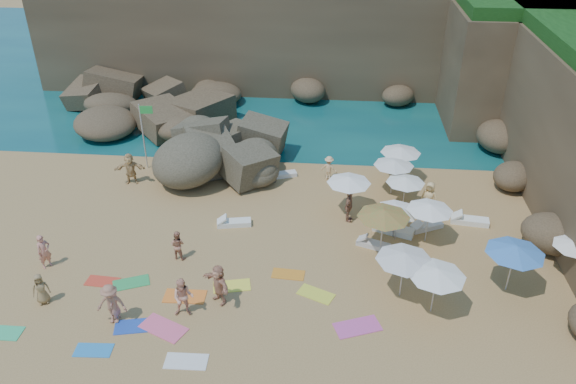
# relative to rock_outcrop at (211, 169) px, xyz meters

# --- Properties ---
(ground) EXTENTS (120.00, 120.00, 0.00)m
(ground) POSITION_rel_rock_outcrop_xyz_m (3.29, -8.73, 0.00)
(ground) COLOR tan
(ground) RESTS_ON ground
(seawater) EXTENTS (120.00, 120.00, 0.00)m
(seawater) POSITION_rel_rock_outcrop_xyz_m (3.29, 21.27, 0.00)
(seawater) COLOR #0C4751
(seawater) RESTS_ON ground
(cliff_back) EXTENTS (44.00, 8.00, 8.00)m
(cliff_back) POSITION_rel_rock_outcrop_xyz_m (5.29, 16.27, 4.00)
(cliff_back) COLOR brown
(cliff_back) RESTS_ON ground
(cliff_corner) EXTENTS (10.00, 12.00, 8.00)m
(cliff_corner) POSITION_rel_rock_outcrop_xyz_m (20.29, 11.27, 4.00)
(cliff_corner) COLOR brown
(cliff_corner) RESTS_ON ground
(rock_promontory) EXTENTS (12.00, 7.00, 2.00)m
(rock_promontory) POSITION_rel_rock_outcrop_xyz_m (-7.71, 7.27, 0.00)
(rock_promontory) COLOR brown
(rock_promontory) RESTS_ON ground
(marina_masts) EXTENTS (3.10, 0.10, 6.00)m
(marina_masts) POSITION_rel_rock_outcrop_xyz_m (-13.21, 21.27, 3.00)
(marina_masts) COLOR white
(marina_masts) RESTS_ON ground
(rock_outcrop) EXTENTS (7.22, 5.66, 2.73)m
(rock_outcrop) POSITION_rel_rock_outcrop_xyz_m (0.00, 0.00, 0.00)
(rock_outcrop) COLOR brown
(rock_outcrop) RESTS_ON ground
(flag_pole) EXTENTS (0.82, 0.11, 4.19)m
(flag_pole) POSITION_rel_rock_outcrop_xyz_m (-3.83, -0.16, 2.67)
(flag_pole) COLOR silver
(flag_pole) RESTS_ON ground
(parasol_0) EXTENTS (2.25, 2.25, 2.13)m
(parasol_0) POSITION_rel_rock_outcrop_xyz_m (10.87, -1.94, 1.96)
(parasol_0) COLOR silver
(parasol_0) RESTS_ON ground
(parasol_1) EXTENTS (2.34, 2.34, 2.21)m
(parasol_1) POSITION_rel_rock_outcrop_xyz_m (8.36, -4.26, 2.03)
(parasol_1) COLOR silver
(parasol_1) RESTS_ON ground
(parasol_2) EXTENTS (2.08, 2.08, 1.97)m
(parasol_2) POSITION_rel_rock_outcrop_xyz_m (11.38, -3.60, 1.81)
(parasol_2) COLOR silver
(parasol_2) RESTS_ON ground
(parasol_3) EXTENTS (2.34, 2.34, 2.21)m
(parasol_3) POSITION_rel_rock_outcrop_xyz_m (11.37, -0.45, 2.03)
(parasol_3) COLOR silver
(parasol_3) RESTS_ON ground
(parasol_4) EXTENTS (2.00, 2.00, 1.89)m
(parasol_4) POSITION_rel_rock_outcrop_xyz_m (10.67, -6.31, 1.74)
(parasol_4) COLOR silver
(parasol_4) RESTS_ON ground
(parasol_5) EXTENTS (1.97, 1.97, 1.86)m
(parasol_5) POSITION_rel_rock_outcrop_xyz_m (10.77, -6.52, 1.71)
(parasol_5) COLOR silver
(parasol_5) RESTS_ON ground
(parasol_6) EXTENTS (2.53, 2.53, 2.39)m
(parasol_6) POSITION_rel_rock_outcrop_xyz_m (9.97, -7.61, 2.20)
(parasol_6) COLOR silver
(parasol_6) RESTS_ON ground
(parasol_7) EXTENTS (2.26, 2.26, 2.14)m
(parasol_7) POSITION_rel_rock_outcrop_xyz_m (12.26, -6.50, 1.96)
(parasol_7) COLOR silver
(parasol_7) RESTS_ON ground
(parasol_8) EXTENTS (1.97, 1.97, 1.87)m
(parasol_8) POSITION_rel_rock_outcrop_xyz_m (18.43, -8.66, 1.71)
(parasol_8) COLOR silver
(parasol_8) RESTS_ON ground
(parasol_9) EXTENTS (2.44, 2.44, 2.31)m
(parasol_9) POSITION_rel_rock_outcrop_xyz_m (10.65, -10.78, 2.12)
(parasol_9) COLOR silver
(parasol_9) RESTS_ON ground
(parasol_10) EXTENTS (2.53, 2.53, 2.40)m
(parasol_10) POSITION_rel_rock_outcrop_xyz_m (15.38, -9.98, 2.20)
(parasol_10) COLOR silver
(parasol_10) RESTS_ON ground
(parasol_11) EXTENTS (2.39, 2.39, 2.26)m
(parasol_11) POSITION_rel_rock_outcrop_xyz_m (11.88, -11.68, 2.07)
(parasol_11) COLOR silver
(parasol_11) RESTS_ON ground
(lounger_0) EXTENTS (1.84, 0.90, 0.27)m
(lounger_0) POSITION_rel_rock_outcrop_xyz_m (2.48, -5.99, 0.14)
(lounger_0) COLOR white
(lounger_0) RESTS_ON ground
(lounger_1) EXTENTS (1.72, 1.06, 0.25)m
(lounger_1) POSITION_rel_rock_outcrop_xyz_m (4.52, -0.56, 0.13)
(lounger_1) COLOR white
(lounger_1) RESTS_ON ground
(lounger_2) EXTENTS (2.00, 0.88, 0.30)m
(lounger_2) POSITION_rel_rock_outcrop_xyz_m (14.77, -4.72, 0.15)
(lounger_2) COLOR white
(lounger_2) RESTS_ON ground
(lounger_3) EXTENTS (2.17, 1.34, 0.32)m
(lounger_3) POSITION_rel_rock_outcrop_xyz_m (10.73, -5.94, 0.16)
(lounger_3) COLOR silver
(lounger_3) RESTS_ON ground
(lounger_4) EXTENTS (1.73, 1.08, 0.26)m
(lounger_4) POSITION_rel_rock_outcrop_xyz_m (9.65, -7.27, 0.13)
(lounger_4) COLOR silver
(lounger_4) RESTS_ON ground
(lounger_5) EXTENTS (1.77, 1.26, 0.26)m
(lounger_5) POSITION_rel_rock_outcrop_xyz_m (12.46, -5.43, 0.13)
(lounger_5) COLOR silver
(lounger_5) RESTS_ON ground
(towel_0) EXTENTS (1.49, 0.81, 0.03)m
(towel_0) POSITION_rel_rock_outcrop_xyz_m (-1.48, -15.10, 0.01)
(towel_0) COLOR #2683CE
(towel_0) RESTS_ON ground
(towel_1) EXTENTS (2.15, 1.68, 0.03)m
(towel_1) POSITION_rel_rock_outcrop_xyz_m (0.89, -13.69, 0.02)
(towel_1) COLOR #EE5C83
(towel_1) RESTS_ON ground
(towel_2) EXTENTS (1.84, 0.95, 0.03)m
(towel_2) POSITION_rel_rock_outcrop_xyz_m (1.29, -11.71, 0.02)
(towel_2) COLOR orange
(towel_2) RESTS_ON ground
(towel_3) EXTENTS (1.61, 0.81, 0.03)m
(towel_3) POSITION_rel_rock_outcrop_xyz_m (-5.52, -14.52, 0.01)
(towel_3) COLOR #34B875
(towel_3) RESTS_ON ground
(towel_4) EXTENTS (1.79, 1.17, 0.03)m
(towel_4) POSITION_rel_rock_outcrop_xyz_m (3.21, -10.84, 0.01)
(towel_4) COLOR #F7EF41
(towel_4) RESTS_ON ground
(towel_5) EXTENTS (1.66, 0.86, 0.03)m
(towel_5) POSITION_rel_rock_outcrop_xyz_m (2.25, -15.34, 0.01)
(towel_5) COLOR white
(towel_5) RESTS_ON ground
(towel_7) EXTENTS (1.53, 0.84, 0.03)m
(towel_7) POSITION_rel_rock_outcrop_xyz_m (-2.68, -11.06, 0.01)
(towel_7) COLOR red
(towel_7) RESTS_ON ground
(towel_8) EXTENTS (1.81, 1.17, 0.03)m
(towel_8) POSITION_rel_rock_outcrop_xyz_m (-0.29, -13.68, 0.01)
(towel_8) COLOR #2149B4
(towel_8) RESTS_ON ground
(towel_9) EXTENTS (2.08, 1.55, 0.03)m
(towel_9) POSITION_rel_rock_outcrop_xyz_m (8.78, -12.92, 0.02)
(towel_9) COLOR #D1519D
(towel_9) RESTS_ON ground
(towel_10) EXTENTS (1.54, 0.85, 0.03)m
(towel_10) POSITION_rel_rock_outcrop_xyz_m (5.66, -9.80, 0.01)
(towel_10) COLOR orange
(towel_10) RESTS_ON ground
(towel_11) EXTENTS (1.78, 1.36, 0.03)m
(towel_11) POSITION_rel_rock_outcrop_xyz_m (-1.35, -11.03, 0.01)
(towel_11) COLOR green
(towel_11) RESTS_ON ground
(towel_12) EXTENTS (1.77, 1.37, 0.03)m
(towel_12) POSITION_rel_rock_outcrop_xyz_m (6.99, -11.06, 0.01)
(towel_12) COLOR yellow
(towel_12) RESTS_ON ground
(person_stand_0) EXTENTS (0.71, 0.75, 1.73)m
(person_stand_0) POSITION_rel_rock_outcrop_xyz_m (-5.64, -10.19, 0.86)
(person_stand_0) COLOR tan
(person_stand_0) RESTS_ON ground
(person_stand_1) EXTENTS (0.83, 0.71, 1.49)m
(person_stand_1) POSITION_rel_rock_outcrop_xyz_m (0.32, -8.99, 0.75)
(person_stand_1) COLOR #B6775B
(person_stand_1) RESTS_ON ground
(person_stand_2) EXTENTS (1.04, 0.64, 1.50)m
(person_stand_2) POSITION_rel_rock_outcrop_xyz_m (7.27, -0.62, 0.75)
(person_stand_2) COLOR #EEC087
(person_stand_2) RESTS_ON ground
(person_stand_3) EXTENTS (0.67, 1.11, 1.76)m
(person_stand_3) POSITION_rel_rock_outcrop_xyz_m (8.42, -5.03, 0.88)
(person_stand_3) COLOR #96664B
(person_stand_3) RESTS_ON ground
(person_stand_4) EXTENTS (1.03, 0.87, 1.85)m
(person_stand_4) POSITION_rel_rock_outcrop_xyz_m (12.68, -3.86, 0.93)
(person_stand_4) COLOR #DFB875
(person_stand_4) RESTS_ON ground
(person_stand_5) EXTENTS (1.83, 0.83, 1.90)m
(person_stand_5) POSITION_rel_rock_outcrop_xyz_m (-4.28, -2.10, 0.95)
(person_stand_5) COLOR tan
(person_stand_5) RESTS_ON ground
(person_stand_6) EXTENTS (0.43, 0.59, 1.50)m
(person_stand_6) POSITION_rel_rock_outcrop_xyz_m (-1.15, -13.36, 0.75)
(person_stand_6) COLOR tan
(person_stand_6) RESTS_ON ground
(person_lie_0) EXTENTS (1.33, 1.94, 0.50)m
(person_lie_0) POSITION_rel_rock_outcrop_xyz_m (-1.20, -13.51, 0.25)
(person_lie_0) COLOR #A76F53
(person_lie_0) RESTS_ON ground
(person_lie_2) EXTENTS (1.31, 1.62, 0.39)m
(person_lie_2) POSITION_rel_rock_outcrop_xyz_m (-4.65, -12.62, 0.19)
(person_lie_2) COLOR olive
(person_lie_2) RESTS_ON ground
(person_lie_3) EXTENTS (2.53, 2.53, 0.50)m
(person_lie_3) POSITION_rel_rock_outcrop_xyz_m (2.88, -11.88, 0.25)
(person_lie_3) COLOR tan
(person_lie_3) RESTS_ON ground
(person_lie_5) EXTENTS (1.07, 1.89, 0.68)m
(person_lie_5) POSITION_rel_rock_outcrop_xyz_m (1.59, -12.82, 0.34)
(person_lie_5) COLOR #EFAA88
(person_lie_5) RESTS_ON ground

